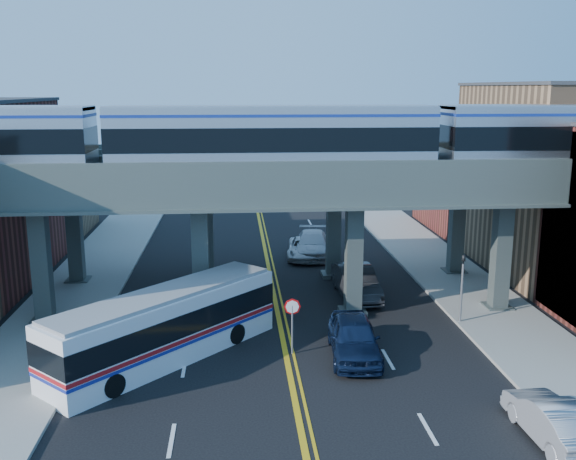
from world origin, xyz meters
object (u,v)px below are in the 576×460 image
(stop_sign, at_px, (292,317))
(car_lane_d, at_px, (312,244))
(transit_bus, at_px, (166,326))
(car_lane_c, at_px, (304,248))
(car_lane_b, at_px, (356,282))
(car_parked_curb, at_px, (553,420))
(traffic_signal, at_px, (462,281))
(transit_train, at_px, (272,138))
(car_lane_a, at_px, (354,338))

(stop_sign, height_order, car_lane_d, stop_sign)
(transit_bus, relative_size, car_lane_c, 2.05)
(car_lane_b, xyz_separation_m, car_parked_curb, (3.80, -15.81, -0.15))
(traffic_signal, distance_m, car_lane_d, 15.52)
(transit_train, height_order, stop_sign, transit_train)
(car_lane_a, bearing_deg, car_lane_d, 93.21)
(traffic_signal, relative_size, car_parked_curb, 0.88)
(transit_train, xyz_separation_m, stop_sign, (0.58, -5.00, -7.62))
(transit_train, bearing_deg, car_parked_curb, -56.14)
(car_lane_c, relative_size, car_parked_curb, 1.07)
(car_lane_c, bearing_deg, car_lane_a, -81.69)
(car_lane_a, height_order, car_lane_d, car_lane_a)
(traffic_signal, height_order, car_lane_b, traffic_signal)
(car_lane_c, bearing_deg, traffic_signal, -57.55)
(car_lane_a, xyz_separation_m, car_lane_c, (-0.36, 17.35, -0.22))
(traffic_signal, bearing_deg, transit_train, 168.08)
(car_lane_b, bearing_deg, car_parked_curb, -78.97)
(stop_sign, height_order, traffic_signal, traffic_signal)
(stop_sign, bearing_deg, transit_train, 96.56)
(traffic_signal, distance_m, car_lane_a, 7.25)
(car_parked_curb, bearing_deg, car_lane_c, -78.86)
(car_lane_c, xyz_separation_m, car_lane_d, (0.64, 0.49, 0.17))
(transit_bus, relative_size, car_parked_curb, 2.19)
(transit_train, distance_m, car_lane_d, 15.37)
(car_lane_b, relative_size, car_lane_c, 1.12)
(transit_train, xyz_separation_m, car_lane_c, (2.94, 11.79, -8.69))
(traffic_signal, bearing_deg, car_lane_b, 133.55)
(traffic_signal, relative_size, car_lane_d, 0.70)
(transit_bus, bearing_deg, stop_sign, -45.03)
(transit_train, bearing_deg, car_lane_a, -59.22)
(car_lane_a, relative_size, car_lane_b, 0.96)
(car_lane_b, distance_m, car_lane_d, 9.65)
(car_lane_d, relative_size, car_parked_curb, 1.27)
(car_lane_b, bearing_deg, stop_sign, -122.10)
(car_parked_curb, bearing_deg, car_lane_b, -78.54)
(car_lane_d, bearing_deg, traffic_signal, -59.80)
(car_lane_a, xyz_separation_m, car_lane_d, (0.27, 17.83, -0.05))
(stop_sign, xyz_separation_m, car_parked_curb, (8.20, -8.08, -1.00))
(transit_bus, height_order, car_parked_curb, transit_bus)
(traffic_signal, distance_m, car_lane_c, 15.35)
(transit_train, distance_m, car_lane_b, 10.19)
(transit_train, height_order, car_lane_a, transit_train)
(car_lane_b, xyz_separation_m, car_lane_c, (-2.03, 9.06, -0.23))
(stop_sign, bearing_deg, transit_bus, -178.81)
(car_lane_d, bearing_deg, transit_bus, -108.62)
(traffic_signal, xyz_separation_m, car_lane_d, (-5.90, 14.28, -1.45))
(car_lane_d, bearing_deg, car_parked_curb, -70.65)
(transit_train, bearing_deg, car_lane_d, 73.76)
(car_lane_b, bearing_deg, transit_train, -153.66)
(transit_train, relative_size, transit_bus, 4.92)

